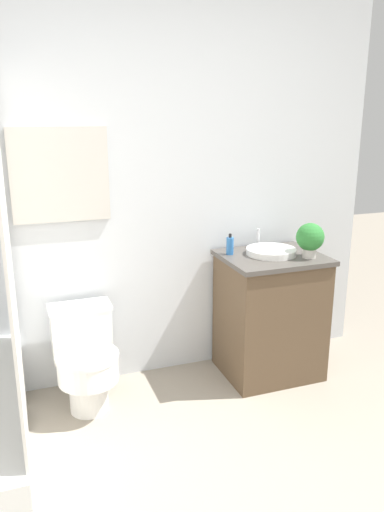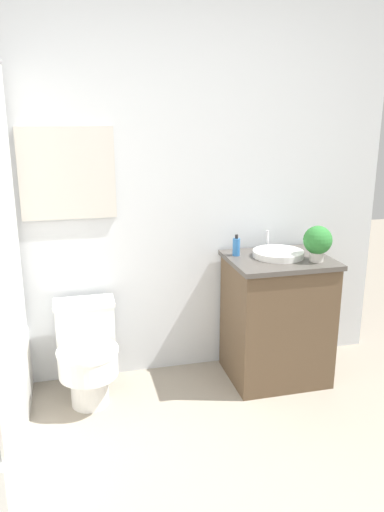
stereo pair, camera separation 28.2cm
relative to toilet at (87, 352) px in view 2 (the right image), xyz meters
The scene contains 6 objects.
wall_back 1.03m from the toilet, 44.09° to the left, with size 3.46×0.07×2.50m.
toilet is the anchor object (origin of this frame).
vanity 1.22m from the toilet, ahead, with size 0.64×0.54×0.83m.
sink 1.33m from the toilet, ahead, with size 0.32×0.36×0.13m.
soap_bottle 1.13m from the toilet, ahead, with size 0.05×0.05×0.14m.
potted_plant 1.55m from the toilet, ahead, with size 0.18×0.18×0.22m.
Camera 2 is at (-0.36, -1.18, 1.70)m, focal length 35.00 mm.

